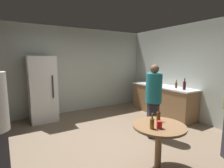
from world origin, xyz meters
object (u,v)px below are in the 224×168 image
Objects in this scene: refrigerator at (42,89)px; person_in_teal_shirt at (154,96)px; wine_bottle_on_counter at (184,85)px; beer_bottle_amber at (152,123)px; kettle at (159,83)px; plastic_cup_red at (159,125)px; foreground_table at (159,132)px; beer_bottle_brown at (158,116)px; beer_bottle_on_counter at (176,85)px.

person_in_teal_shirt is (1.87, -2.37, 0.04)m from refrigerator.
wine_bottle_on_counter is 0.19× the size of person_in_teal_shirt.
beer_bottle_amber is at bearing -74.55° from refrigerator.
wine_bottle_on_counter is at bearing -88.92° from kettle.
wine_bottle_on_counter is at bearing 29.42° from plastic_cup_red.
foreground_table is 0.50× the size of person_in_teal_shirt.
plastic_cup_red reaches higher than foreground_table.
refrigerator reaches higher than beer_bottle_brown.
plastic_cup_red is (-0.21, -0.22, -0.03)m from beer_bottle_brown.
beer_bottle_on_counter is at bearing 33.97° from foreground_table.
kettle is 1.06× the size of beer_bottle_brown.
beer_bottle_brown is at bearing 46.62° from plastic_cup_red.
beer_bottle_amber is at bearing 155.45° from plastic_cup_red.
plastic_cup_red is (-2.31, -1.58, -0.19)m from beer_bottle_on_counter.
foreground_table is at bearing -71.18° from refrigerator.
plastic_cup_red is (-2.24, -1.26, -0.23)m from wine_bottle_on_counter.
wine_bottle_on_counter reaches higher than beer_bottle_brown.
wine_bottle_on_counter is 2.65m from beer_bottle_amber.
beer_bottle_on_counter is at bearing -28.14° from refrigerator.
beer_bottle_brown is (1.23, -3.14, -0.08)m from refrigerator.
foreground_table is (-2.21, -1.49, -0.35)m from beer_bottle_on_counter.
beer_bottle_on_counter is at bearing 34.45° from plastic_cup_red.
foreground_table is at bearing 13.69° from beer_bottle_amber.
refrigerator is at bearing -118.01° from person_in_teal_shirt.
refrigerator is 3.46m from foreground_table.
refrigerator reaches higher than plastic_cup_red.
wine_bottle_on_counter is 1.35× the size of beer_bottle_amber.
kettle is 2.22× the size of plastic_cup_red.
kettle is 3.12m from plastic_cup_red.
kettle is (3.24, -1.18, 0.07)m from refrigerator.
beer_bottle_brown reaches higher than foreground_table.
refrigerator is 3.02m from person_in_teal_shirt.
beer_bottle_on_counter is at bearing 78.44° from wine_bottle_on_counter.
beer_bottle_amber is at bearing -166.31° from foreground_table.
beer_bottle_on_counter is 1.00× the size of beer_bottle_brown.
refrigerator is 5.81× the size of wine_bottle_on_counter.
refrigerator is 3.44m from beer_bottle_amber.
wine_bottle_on_counter is (3.26, -2.10, 0.12)m from refrigerator.
foreground_table is 1.21m from person_in_teal_shirt.
beer_bottle_brown is (0.11, 0.13, 0.19)m from foreground_table.
beer_bottle_amber is at bearing -150.38° from beer_bottle_brown.
beer_bottle_on_counter is at bearing -82.18° from kettle.
person_in_teal_shirt is at bearing 44.86° from beer_bottle_amber.
beer_bottle_on_counter is (0.07, 0.32, -0.03)m from wine_bottle_on_counter.
refrigerator is at bearing 108.82° from foreground_table.
beer_bottle_on_counter is (0.08, -0.60, 0.01)m from kettle.
beer_bottle_amber reaches higher than plastic_cup_red.
refrigerator is at bearing 111.33° from beer_bottle_brown.
plastic_cup_red is at bearing -24.55° from beer_bottle_amber.
foreground_table is 7.27× the size of plastic_cup_red.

